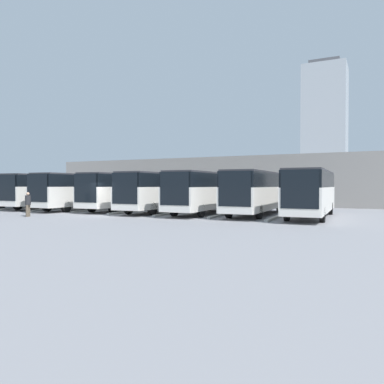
{
  "coord_description": "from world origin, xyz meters",
  "views": [
    {
      "loc": [
        -18.71,
        22.28,
        2.33
      ],
      "look_at": [
        -5.02,
        -5.54,
        1.75
      ],
      "focal_mm": 35.0,
      "sensor_mm": 36.0,
      "label": 1
    }
  ],
  "objects_px": {
    "bus_3": "(161,190)",
    "bus_7": "(22,189)",
    "pedestrian": "(28,204)",
    "bus_1": "(256,191)",
    "bus_5": "(83,190)",
    "bus_0": "(311,191)",
    "bus_6": "(54,190)",
    "bus_4": "(125,190)",
    "bus_2": "(205,191)"
  },
  "relations": [
    {
      "from": "bus_2",
      "to": "bus_5",
      "type": "bearing_deg",
      "value": 0.56
    },
    {
      "from": "bus_1",
      "to": "bus_5",
      "type": "relative_size",
      "value": 1.0
    },
    {
      "from": "bus_5",
      "to": "bus_4",
      "type": "bearing_deg",
      "value": -167.96
    },
    {
      "from": "bus_5",
      "to": "bus_7",
      "type": "height_order",
      "value": "same"
    },
    {
      "from": "bus_2",
      "to": "bus_4",
      "type": "bearing_deg",
      "value": -5.32
    },
    {
      "from": "bus_3",
      "to": "pedestrian",
      "type": "relative_size",
      "value": 6.2
    },
    {
      "from": "bus_1",
      "to": "pedestrian",
      "type": "height_order",
      "value": "bus_1"
    },
    {
      "from": "bus_0",
      "to": "bus_1",
      "type": "distance_m",
      "value": 4.18
    },
    {
      "from": "bus_6",
      "to": "pedestrian",
      "type": "height_order",
      "value": "bus_6"
    },
    {
      "from": "pedestrian",
      "to": "bus_3",
      "type": "bearing_deg",
      "value": 124.27
    },
    {
      "from": "bus_7",
      "to": "bus_3",
      "type": "bearing_deg",
      "value": -179.83
    },
    {
      "from": "bus_0",
      "to": "bus_5",
      "type": "xyz_separation_m",
      "value": [
        20.79,
        0.52,
        0.0
      ]
    },
    {
      "from": "bus_2",
      "to": "bus_7",
      "type": "relative_size",
      "value": 1.0
    },
    {
      "from": "bus_7",
      "to": "bus_4",
      "type": "bearing_deg",
      "value": -176.98
    },
    {
      "from": "bus_0",
      "to": "bus_1",
      "type": "height_order",
      "value": "same"
    },
    {
      "from": "pedestrian",
      "to": "bus_6",
      "type": "bearing_deg",
      "value": -162.4
    },
    {
      "from": "bus_0",
      "to": "bus_6",
      "type": "bearing_deg",
      "value": -1.5
    },
    {
      "from": "bus_4",
      "to": "bus_0",
      "type": "bearing_deg",
      "value": 176.34
    },
    {
      "from": "bus_1",
      "to": "bus_2",
      "type": "bearing_deg",
      "value": 4.19
    },
    {
      "from": "bus_2",
      "to": "bus_6",
      "type": "height_order",
      "value": "same"
    },
    {
      "from": "bus_2",
      "to": "bus_3",
      "type": "xyz_separation_m",
      "value": [
        4.16,
        -0.02,
        0.0
      ]
    },
    {
      "from": "bus_4",
      "to": "bus_1",
      "type": "bearing_deg",
      "value": 177.86
    },
    {
      "from": "bus_3",
      "to": "bus_5",
      "type": "bearing_deg",
      "value": 1.96
    },
    {
      "from": "bus_0",
      "to": "bus_2",
      "type": "height_order",
      "value": "same"
    },
    {
      "from": "bus_2",
      "to": "bus_4",
      "type": "xyz_separation_m",
      "value": [
        8.32,
        -0.5,
        0.0
      ]
    },
    {
      "from": "bus_0",
      "to": "bus_1",
      "type": "bearing_deg",
      "value": -8.2
    },
    {
      "from": "bus_1",
      "to": "bus_4",
      "type": "bearing_deg",
      "value": -2.14
    },
    {
      "from": "bus_2",
      "to": "bus_5",
      "type": "height_order",
      "value": "same"
    },
    {
      "from": "bus_5",
      "to": "pedestrian",
      "type": "relative_size",
      "value": 6.2
    },
    {
      "from": "bus_0",
      "to": "pedestrian",
      "type": "xyz_separation_m",
      "value": [
        18.83,
        8.44,
        -0.9
      ]
    },
    {
      "from": "bus_7",
      "to": "pedestrian",
      "type": "height_order",
      "value": "bus_7"
    },
    {
      "from": "bus_3",
      "to": "bus_7",
      "type": "distance_m",
      "value": 16.64
    },
    {
      "from": "bus_2",
      "to": "bus_7",
      "type": "bearing_deg",
      "value": -0.31
    },
    {
      "from": "bus_1",
      "to": "bus_2",
      "type": "xyz_separation_m",
      "value": [
        4.16,
        0.44,
        0.0
      ]
    },
    {
      "from": "bus_1",
      "to": "pedestrian",
      "type": "relative_size",
      "value": 6.2
    },
    {
      "from": "bus_3",
      "to": "bus_7",
      "type": "height_order",
      "value": "same"
    },
    {
      "from": "bus_0",
      "to": "bus_4",
      "type": "bearing_deg",
      "value": -3.66
    },
    {
      "from": "bus_0",
      "to": "bus_3",
      "type": "distance_m",
      "value": 12.47
    },
    {
      "from": "bus_3",
      "to": "pedestrian",
      "type": "height_order",
      "value": "bus_3"
    },
    {
      "from": "bus_2",
      "to": "pedestrian",
      "type": "xyz_separation_m",
      "value": [
        10.52,
        8.46,
        -0.9
      ]
    },
    {
      "from": "bus_2",
      "to": "bus_4",
      "type": "relative_size",
      "value": 1.0
    },
    {
      "from": "bus_5",
      "to": "bus_6",
      "type": "distance_m",
      "value": 4.17
    },
    {
      "from": "bus_5",
      "to": "pedestrian",
      "type": "xyz_separation_m",
      "value": [
        -1.96,
        7.92,
        -0.9
      ]
    },
    {
      "from": "bus_6",
      "to": "bus_3",
      "type": "bearing_deg",
      "value": 179.08
    },
    {
      "from": "bus_1",
      "to": "bus_4",
      "type": "distance_m",
      "value": 12.47
    },
    {
      "from": "bus_1",
      "to": "bus_5",
      "type": "distance_m",
      "value": 16.66
    },
    {
      "from": "bus_1",
      "to": "bus_2",
      "type": "height_order",
      "value": "same"
    },
    {
      "from": "bus_4",
      "to": "bus_5",
      "type": "height_order",
      "value": "same"
    },
    {
      "from": "bus_0",
      "to": "bus_3",
      "type": "xyz_separation_m",
      "value": [
        12.47,
        -0.04,
        0.0
      ]
    },
    {
      "from": "bus_6",
      "to": "bus_7",
      "type": "relative_size",
      "value": 1.0
    }
  ]
}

